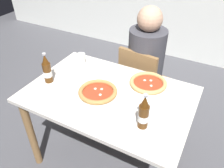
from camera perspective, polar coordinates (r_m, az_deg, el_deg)
ground_plane at (r=2.19m, az=-0.65°, el=-17.90°), size 8.00×8.00×0.00m
dining_table_main at (r=1.72m, az=-0.79°, el=-5.31°), size 1.20×0.80×0.75m
chair_behind_table at (r=2.24m, az=7.39°, el=0.67°), size 0.45×0.45×0.85m
diner_seated at (r=2.22m, az=8.28°, el=3.40°), size 0.34×0.34×1.21m
pizza_margherita_near at (r=1.62m, az=-3.60°, el=-2.09°), size 0.30×0.30×0.04m
pizza_marinara_far at (r=1.73m, az=9.12°, el=0.16°), size 0.31×0.31×0.04m
beer_bottle_left at (r=1.34m, az=8.02°, el=-7.40°), size 0.07×0.07×0.25m
beer_bottle_center at (r=1.77m, az=-16.12°, el=3.43°), size 0.07×0.07×0.25m
paper_cup at (r=1.98m, az=-7.76°, el=6.34°), size 0.07×0.07×0.09m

